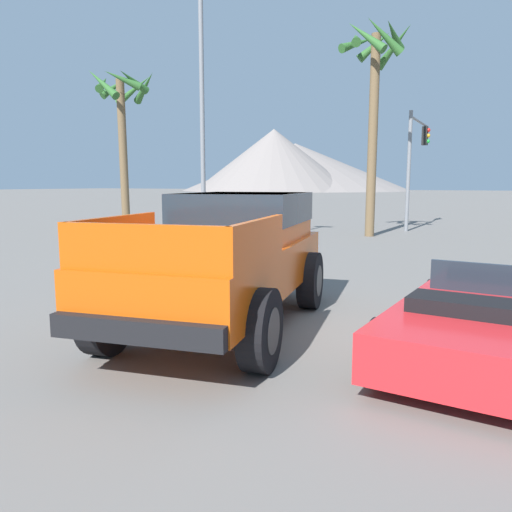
{
  "coord_description": "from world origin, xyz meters",
  "views": [
    {
      "loc": [
        3.23,
        -6.49,
        2.07
      ],
      "look_at": [
        -0.43,
        0.55,
        0.92
      ],
      "focal_mm": 35.0,
      "sensor_mm": 36.0,
      "label": 1
    }
  ],
  "objects_px": {
    "orange_pickup_truck": "(231,249)",
    "palm_tree_short": "(123,110)",
    "traffic_light_main": "(417,149)",
    "street_lamp_post": "(202,70)",
    "parked_car_blue": "(245,205)",
    "red_convertible_car": "(487,322)",
    "palm_tree_tall": "(374,79)"
  },
  "relations": [
    {
      "from": "parked_car_blue",
      "to": "palm_tree_tall",
      "type": "relative_size",
      "value": 0.51
    },
    {
      "from": "street_lamp_post",
      "to": "palm_tree_tall",
      "type": "bearing_deg",
      "value": 63.16
    },
    {
      "from": "street_lamp_post",
      "to": "palm_tree_short",
      "type": "distance_m",
      "value": 8.42
    },
    {
      "from": "red_convertible_car",
      "to": "parked_car_blue",
      "type": "relative_size",
      "value": 1.02
    },
    {
      "from": "red_convertible_car",
      "to": "traffic_light_main",
      "type": "distance_m",
      "value": 18.5
    },
    {
      "from": "parked_car_blue",
      "to": "traffic_light_main",
      "type": "height_order",
      "value": "traffic_light_main"
    },
    {
      "from": "orange_pickup_truck",
      "to": "traffic_light_main",
      "type": "height_order",
      "value": "traffic_light_main"
    },
    {
      "from": "red_convertible_car",
      "to": "palm_tree_short",
      "type": "height_order",
      "value": "palm_tree_short"
    },
    {
      "from": "traffic_light_main",
      "to": "palm_tree_short",
      "type": "bearing_deg",
      "value": 120.78
    },
    {
      "from": "red_convertible_car",
      "to": "parked_car_blue",
      "type": "bearing_deg",
      "value": 128.64
    },
    {
      "from": "traffic_light_main",
      "to": "street_lamp_post",
      "type": "distance_m",
      "value": 12.21
    },
    {
      "from": "orange_pickup_truck",
      "to": "palm_tree_short",
      "type": "xyz_separation_m",
      "value": [
        -11.92,
        11.03,
        4.19
      ]
    },
    {
      "from": "parked_car_blue",
      "to": "street_lamp_post",
      "type": "distance_m",
      "value": 20.35
    },
    {
      "from": "orange_pickup_truck",
      "to": "palm_tree_tall",
      "type": "height_order",
      "value": "palm_tree_tall"
    },
    {
      "from": "red_convertible_car",
      "to": "palm_tree_tall",
      "type": "relative_size",
      "value": 0.53
    },
    {
      "from": "street_lamp_post",
      "to": "traffic_light_main",
      "type": "bearing_deg",
      "value": 69.14
    },
    {
      "from": "orange_pickup_truck",
      "to": "palm_tree_short",
      "type": "bearing_deg",
      "value": 126.45
    },
    {
      "from": "parked_car_blue",
      "to": "traffic_light_main",
      "type": "xyz_separation_m",
      "value": [
        12.66,
        -6.63,
        3.08
      ]
    },
    {
      "from": "orange_pickup_truck",
      "to": "palm_tree_tall",
      "type": "bearing_deg",
      "value": 85.23
    },
    {
      "from": "parked_car_blue",
      "to": "palm_tree_tall",
      "type": "height_order",
      "value": "palm_tree_tall"
    },
    {
      "from": "parked_car_blue",
      "to": "palm_tree_short",
      "type": "xyz_separation_m",
      "value": [
        1.24,
        -13.43,
        4.71
      ]
    },
    {
      "from": "palm_tree_tall",
      "to": "orange_pickup_truck",
      "type": "bearing_deg",
      "value": -84.0
    },
    {
      "from": "orange_pickup_truck",
      "to": "red_convertible_car",
      "type": "distance_m",
      "value": 3.57
    },
    {
      "from": "traffic_light_main",
      "to": "palm_tree_tall",
      "type": "xyz_separation_m",
      "value": [
        -0.9,
        -4.57,
        2.35
      ]
    },
    {
      "from": "orange_pickup_truck",
      "to": "parked_car_blue",
      "type": "bearing_deg",
      "value": 107.5
    },
    {
      "from": "palm_tree_short",
      "to": "palm_tree_tall",
      "type": "bearing_deg",
      "value": 11.98
    },
    {
      "from": "orange_pickup_truck",
      "to": "street_lamp_post",
      "type": "relative_size",
      "value": 0.58
    },
    {
      "from": "street_lamp_post",
      "to": "palm_tree_short",
      "type": "xyz_separation_m",
      "value": [
        -7.12,
        4.49,
        -0.09
      ]
    },
    {
      "from": "red_convertible_car",
      "to": "traffic_light_main",
      "type": "relative_size",
      "value": 0.83
    },
    {
      "from": "orange_pickup_truck",
      "to": "parked_car_blue",
      "type": "relative_size",
      "value": 1.28
    },
    {
      "from": "street_lamp_post",
      "to": "palm_tree_short",
      "type": "relative_size",
      "value": 1.31
    },
    {
      "from": "palm_tree_short",
      "to": "red_convertible_car",
      "type": "bearing_deg",
      "value": -35.41
    }
  ]
}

